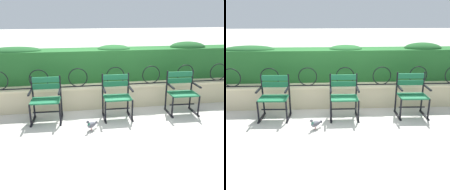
# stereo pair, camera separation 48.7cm
# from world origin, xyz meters

# --- Properties ---
(ground_plane) EXTENTS (60.00, 60.00, 0.00)m
(ground_plane) POSITION_xyz_m (0.00, 0.00, 0.00)
(ground_plane) COLOR #BCB7AD
(stone_wall) EXTENTS (7.78, 0.41, 0.52)m
(stone_wall) POSITION_xyz_m (0.00, 0.96, 0.27)
(stone_wall) COLOR beige
(stone_wall) RESTS_ON ground
(iron_arch_fence) EXTENTS (7.23, 0.02, 0.42)m
(iron_arch_fence) POSITION_xyz_m (-0.19, 0.88, 0.71)
(iron_arch_fence) COLOR black
(iron_arch_fence) RESTS_ON stone_wall
(hedge_row) EXTENTS (7.62, 0.66, 0.87)m
(hedge_row) POSITION_xyz_m (0.02, 1.46, 0.92)
(hedge_row) COLOR #236028
(hedge_row) RESTS_ON stone_wall
(park_chair_left) EXTENTS (0.62, 0.54, 0.88)m
(park_chair_left) POSITION_xyz_m (-1.29, 0.38, 0.47)
(park_chair_left) COLOR #19663D
(park_chair_left) RESTS_ON ground
(park_chair_centre) EXTENTS (0.59, 0.52, 0.89)m
(park_chair_centre) POSITION_xyz_m (0.13, 0.33, 0.47)
(park_chair_centre) COLOR #19663D
(park_chair_centre) RESTS_ON ground
(park_chair_right) EXTENTS (0.63, 0.54, 0.89)m
(park_chair_right) POSITION_xyz_m (1.56, 0.36, 0.47)
(park_chair_right) COLOR #19663D
(park_chair_right) RESTS_ON ground
(pigeon_near_chairs) EXTENTS (0.24, 0.23, 0.22)m
(pigeon_near_chairs) POSITION_xyz_m (-0.44, -0.23, 0.11)
(pigeon_near_chairs) COLOR #5B5B66
(pigeon_near_chairs) RESTS_ON ground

